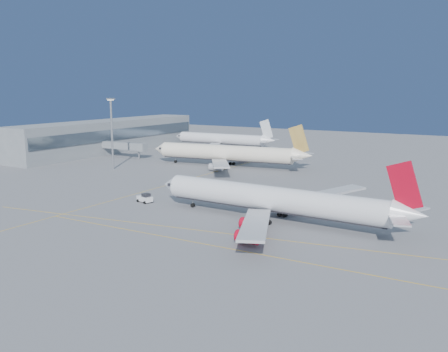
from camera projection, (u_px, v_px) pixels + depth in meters
ground at (228, 225)px, 111.93m from camera, size 500.00×500.00×0.00m
terminal at (110, 136)px, 240.05m from camera, size 18.40×110.00×15.00m
jet_bridge at (126, 146)px, 218.54m from camera, size 23.60×3.60×6.90m
taxiway_lines at (190, 211)px, 124.65m from camera, size 118.86×140.00×0.02m
airliner_virgin at (277, 200)px, 114.99m from camera, size 66.97×60.12×16.52m
airliner_etihad at (229, 153)px, 194.11m from camera, size 66.47×60.99×17.35m
airliner_third at (223, 139)px, 252.77m from camera, size 57.58×53.19×15.47m
pushback_tug at (145, 198)px, 134.19m from camera, size 4.91×3.67×2.52m
light_mast at (112, 128)px, 186.26m from camera, size 2.30×2.30×26.64m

